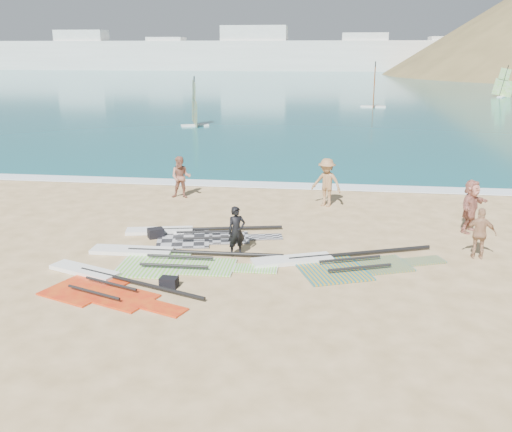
# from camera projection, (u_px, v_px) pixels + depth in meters

# --- Properties ---
(ground) EXTENTS (300.00, 300.00, 0.00)m
(ground) POSITION_uv_depth(u_px,v_px,m) (238.00, 299.00, 14.37)
(ground) COLOR #E1BA83
(ground) RESTS_ON ground
(sea) EXTENTS (300.00, 240.00, 0.06)m
(sea) POSITION_uv_depth(u_px,v_px,m) (325.00, 74.00, 139.87)
(sea) COLOR #0B4E53
(sea) RESTS_ON ground
(surf_line) EXTENTS (300.00, 1.20, 0.04)m
(surf_line) POSITION_uv_depth(u_px,v_px,m) (282.00, 186.00, 26.07)
(surf_line) COLOR white
(surf_line) RESTS_ON ground
(far_town) EXTENTS (160.00, 8.00, 12.00)m
(far_town) POSITION_uv_depth(u_px,v_px,m) (270.00, 54.00, 157.70)
(far_town) COLOR white
(far_town) RESTS_ON ground
(rig_grey) EXTENTS (5.43, 2.68, 0.20)m
(rig_grey) POSITION_uv_depth(u_px,v_px,m) (190.00, 235.00, 19.15)
(rig_grey) COLOR #242426
(rig_grey) RESTS_ON ground
(rig_green) EXTENTS (5.95, 2.34, 0.20)m
(rig_green) POSITION_uv_depth(u_px,v_px,m) (165.00, 258.00, 16.97)
(rig_green) COLOR #69D42B
(rig_green) RESTS_ON ground
(rig_orange) EXTENTS (5.75, 3.46, 0.20)m
(rig_orange) POSITION_uv_depth(u_px,v_px,m) (334.00, 263.00, 16.61)
(rig_orange) COLOR orange
(rig_orange) RESTS_ON ground
(rig_red) EXTENTS (4.90, 3.08, 0.20)m
(rig_red) POSITION_uv_depth(u_px,v_px,m) (101.00, 283.00, 15.17)
(rig_red) COLOR red
(rig_red) RESTS_ON ground
(gear_bag_near) EXTENTS (0.62, 0.57, 0.32)m
(gear_bag_near) POSITION_uv_depth(u_px,v_px,m) (156.00, 233.00, 18.95)
(gear_bag_near) COLOR black
(gear_bag_near) RESTS_ON ground
(gear_bag_far) EXTENTS (0.48, 0.36, 0.27)m
(gear_bag_far) POSITION_uv_depth(u_px,v_px,m) (169.00, 282.00, 15.02)
(gear_bag_far) COLOR black
(gear_bag_far) RESTS_ON ground
(person_wetsuit) EXTENTS (0.67, 0.59, 1.53)m
(person_wetsuit) POSITION_uv_depth(u_px,v_px,m) (237.00, 231.00, 17.18)
(person_wetsuit) COLOR black
(person_wetsuit) RESTS_ON ground
(beachgoer_left) EXTENTS (0.91, 0.74, 1.76)m
(beachgoer_left) POSITION_uv_depth(u_px,v_px,m) (181.00, 177.00, 23.83)
(beachgoer_left) COLOR #A16651
(beachgoer_left) RESTS_ON ground
(beachgoer_mid) EXTENTS (1.43, 1.16, 1.93)m
(beachgoer_mid) POSITION_uv_depth(u_px,v_px,m) (327.00, 182.00, 22.53)
(beachgoer_mid) COLOR #9A6F47
(beachgoer_mid) RESTS_ON ground
(beachgoer_back) EXTENTS (0.95, 0.49, 1.56)m
(beachgoer_back) POSITION_uv_depth(u_px,v_px,m) (480.00, 233.00, 16.92)
(beachgoer_back) COLOR tan
(beachgoer_back) RESTS_ON ground
(beachgoer_right) EXTENTS (1.41, 1.70, 1.83)m
(beachgoer_right) POSITION_uv_depth(u_px,v_px,m) (471.00, 206.00, 19.37)
(beachgoer_right) COLOR #B87260
(beachgoer_right) RESTS_ON ground
(windsurfer_left) EXTENTS (2.27, 2.52, 4.01)m
(windsurfer_left) POSITION_uv_depth(u_px,v_px,m) (195.00, 111.00, 45.57)
(windsurfer_left) COLOR white
(windsurfer_left) RESTS_ON ground
(windsurfer_centre) EXTENTS (2.68, 3.22, 4.81)m
(windsurfer_centre) POSITION_uv_depth(u_px,v_px,m) (374.00, 94.00, 60.15)
(windsurfer_centre) COLOR white
(windsurfer_centre) RESTS_ON ground
(windsurfer_right) EXTENTS (2.37, 2.25, 4.08)m
(windsurfer_right) POSITION_uv_depth(u_px,v_px,m) (503.00, 88.00, 72.86)
(windsurfer_right) COLOR white
(windsurfer_right) RESTS_ON ground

